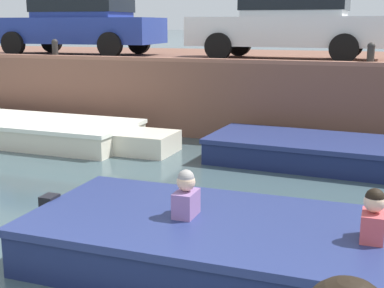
{
  "coord_description": "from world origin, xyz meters",
  "views": [
    {
      "loc": [
        1.97,
        -1.65,
        2.42
      ],
      "look_at": [
        0.3,
        3.16,
        1.27
      ],
      "focal_mm": 50.0,
      "sensor_mm": 36.0,
      "label": 1
    }
  ],
  "objects_px": {
    "motorboat_passing": "(311,257)",
    "car_left_inner_white": "(290,21)",
    "boat_moored_central_navy": "(344,154)",
    "car_leftmost_blue": "(79,21)",
    "mooring_bollard_west": "(55,48)",
    "boat_moored_west_cream": "(31,131)",
    "mooring_bollard_mid": "(371,53)"
  },
  "relations": [
    {
      "from": "motorboat_passing",
      "to": "car_left_inner_white",
      "type": "xyz_separation_m",
      "value": [
        -1.49,
        7.55,
        2.21
      ]
    },
    {
      "from": "boat_moored_central_navy",
      "to": "motorboat_passing",
      "type": "height_order",
      "value": "motorboat_passing"
    },
    {
      "from": "motorboat_passing",
      "to": "car_left_inner_white",
      "type": "bearing_deg",
      "value": 101.13
    },
    {
      "from": "car_leftmost_blue",
      "to": "mooring_bollard_west",
      "type": "xyz_separation_m",
      "value": [
        0.17,
        -1.43,
        -0.61
      ]
    },
    {
      "from": "boat_moored_central_navy",
      "to": "car_leftmost_blue",
      "type": "distance_m",
      "value": 7.89
    },
    {
      "from": "boat_moored_central_navy",
      "to": "mooring_bollard_west",
      "type": "relative_size",
      "value": 11.59
    },
    {
      "from": "boat_moored_west_cream",
      "to": "car_left_inner_white",
      "type": "xyz_separation_m",
      "value": [
        4.81,
        3.14,
        2.24
      ]
    },
    {
      "from": "boat_moored_west_cream",
      "to": "boat_moored_central_navy",
      "type": "distance_m",
      "value": 6.31
    },
    {
      "from": "boat_moored_central_navy",
      "to": "car_left_inner_white",
      "type": "distance_m",
      "value": 4.1
    },
    {
      "from": "boat_moored_west_cream",
      "to": "motorboat_passing",
      "type": "height_order",
      "value": "motorboat_passing"
    },
    {
      "from": "mooring_bollard_west",
      "to": "mooring_bollard_mid",
      "type": "relative_size",
      "value": 1.0
    },
    {
      "from": "car_left_inner_white",
      "to": "mooring_bollard_west",
      "type": "relative_size",
      "value": 9.8
    },
    {
      "from": "car_leftmost_blue",
      "to": "mooring_bollard_mid",
      "type": "distance_m",
      "value": 7.37
    },
    {
      "from": "boat_moored_west_cream",
      "to": "boat_moored_central_navy",
      "type": "xyz_separation_m",
      "value": [
        6.31,
        0.05,
        -0.01
      ]
    },
    {
      "from": "motorboat_passing",
      "to": "boat_moored_central_navy",
      "type": "bearing_deg",
      "value": 89.82
    },
    {
      "from": "motorboat_passing",
      "to": "car_leftmost_blue",
      "type": "relative_size",
      "value": 1.45
    },
    {
      "from": "car_left_inner_white",
      "to": "mooring_bollard_west",
      "type": "bearing_deg",
      "value": -164.75
    },
    {
      "from": "car_leftmost_blue",
      "to": "car_left_inner_white",
      "type": "bearing_deg",
      "value": -0.04
    },
    {
      "from": "motorboat_passing",
      "to": "car_left_inner_white",
      "type": "height_order",
      "value": "car_left_inner_white"
    },
    {
      "from": "car_left_inner_white",
      "to": "boat_moored_west_cream",
      "type": "bearing_deg",
      "value": -146.92
    },
    {
      "from": "boat_moored_west_cream",
      "to": "mooring_bollard_mid",
      "type": "relative_size",
      "value": 13.48
    },
    {
      "from": "motorboat_passing",
      "to": "mooring_bollard_mid",
      "type": "height_order",
      "value": "mooring_bollard_mid"
    },
    {
      "from": "boat_moored_west_cream",
      "to": "motorboat_passing",
      "type": "xyz_separation_m",
      "value": [
        6.3,
        -4.41,
        0.02
      ]
    },
    {
      "from": "car_leftmost_blue",
      "to": "boat_moored_central_navy",
      "type": "bearing_deg",
      "value": -24.1
    },
    {
      "from": "boat_moored_west_cream",
      "to": "boat_moored_central_navy",
      "type": "height_order",
      "value": "boat_moored_west_cream"
    },
    {
      "from": "motorboat_passing",
      "to": "mooring_bollard_west",
      "type": "height_order",
      "value": "mooring_bollard_west"
    },
    {
      "from": "mooring_bollard_mid",
      "to": "mooring_bollard_west",
      "type": "bearing_deg",
      "value": 180.0
    },
    {
      "from": "motorboat_passing",
      "to": "car_leftmost_blue",
      "type": "height_order",
      "value": "car_leftmost_blue"
    },
    {
      "from": "boat_moored_central_navy",
      "to": "motorboat_passing",
      "type": "bearing_deg",
      "value": -90.18
    },
    {
      "from": "motorboat_passing",
      "to": "car_left_inner_white",
      "type": "distance_m",
      "value": 8.01
    },
    {
      "from": "mooring_bollard_west",
      "to": "car_leftmost_blue",
      "type": "bearing_deg",
      "value": 96.67
    },
    {
      "from": "mooring_bollard_west",
      "to": "mooring_bollard_mid",
      "type": "height_order",
      "value": "same"
    }
  ]
}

